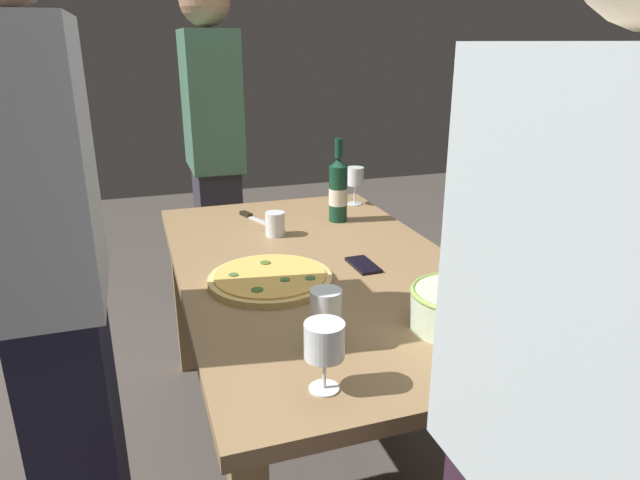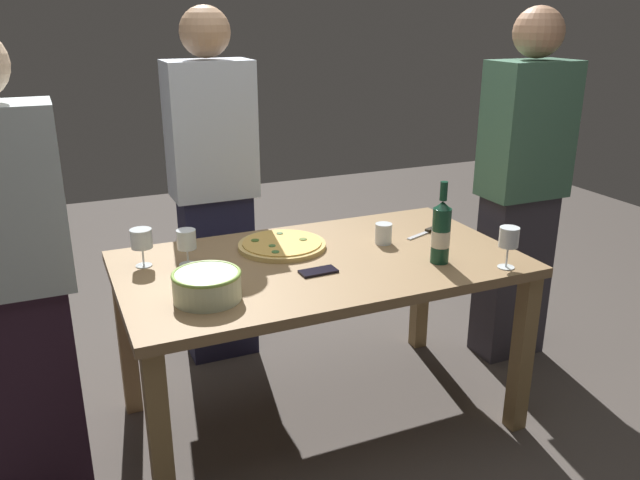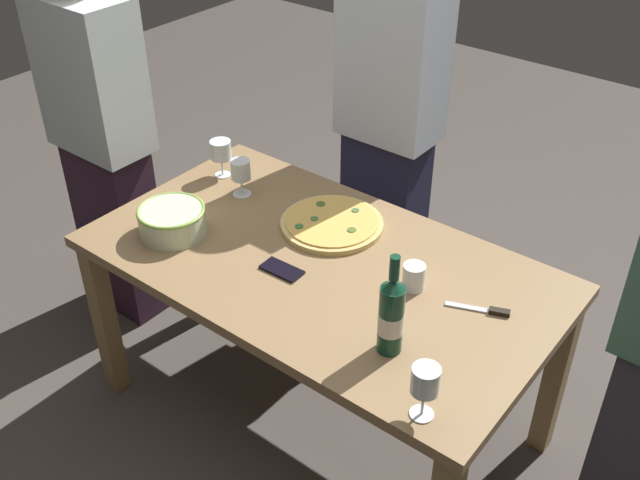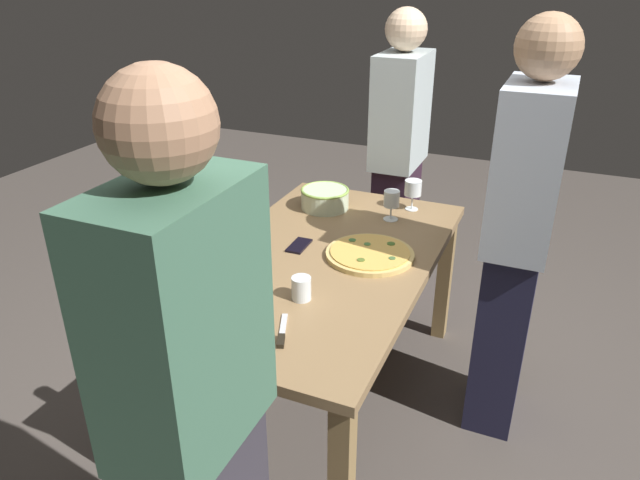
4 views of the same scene
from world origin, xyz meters
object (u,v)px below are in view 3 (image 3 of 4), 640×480
wine_glass_far_left (221,151)px  person_guest_left (389,128)px  wine_bottle (391,315)px  pizza_knife (486,310)px  cup_amber (414,277)px  serving_bowl (172,220)px  wine_glass_by_bottle (241,171)px  dining_table (320,282)px  pizza (332,223)px  cell_phone (282,270)px  person_host (102,141)px  wine_glass_near_pizza (425,383)px

wine_glass_far_left → person_guest_left: person_guest_left is taller
wine_bottle → pizza_knife: bearing=66.1°
cup_amber → pizza_knife: cup_amber is taller
wine_bottle → wine_glass_far_left: (-1.09, 0.43, -0.02)m
serving_bowl → wine_glass_by_bottle: wine_glass_by_bottle is taller
dining_table → pizza: pizza is taller
wine_bottle → wine_glass_far_left: size_ratio=2.17×
person_guest_left → wine_glass_by_bottle: bearing=-41.3°
pizza_knife → wine_bottle: bearing=-113.9°
cell_phone → person_guest_left: 0.90m
person_host → wine_bottle: bearing=-7.9°
dining_table → wine_glass_far_left: (-0.66, 0.21, 0.20)m
dining_table → cell_phone: size_ratio=11.11×
cup_amber → wine_glass_by_bottle: bearing=174.1°
wine_glass_near_pizza → person_guest_left: bearing=127.5°
person_guest_left → person_host: bearing=-67.3°
serving_bowl → pizza_knife: (1.08, 0.30, -0.05)m
person_host → cell_phone: bearing=-6.7°
wine_bottle → cup_amber: 0.31m
wine_glass_by_bottle → person_guest_left: 0.66m
wine_bottle → wine_glass_by_bottle: size_ratio=2.27×
serving_bowl → wine_glass_far_left: size_ratio=1.58×
wine_glass_far_left → cup_amber: wine_glass_far_left is taller
dining_table → pizza_knife: size_ratio=8.29×
cell_phone → pizza_knife: size_ratio=0.75×
wine_bottle → wine_glass_near_pizza: bearing=-36.9°
wine_glass_near_pizza → pizza_knife: wine_glass_near_pizza is taller
pizza → person_guest_left: size_ratio=0.22×
wine_glass_by_bottle → wine_glass_far_left: 0.17m
serving_bowl → pizza_knife: bearing=15.5°
dining_table → person_host: bearing=180.0°
pizza → wine_glass_far_left: wine_glass_far_left is taller
cup_amber → dining_table: bearing=-168.5°
pizza → wine_bottle: wine_bottle is taller
wine_glass_by_bottle → person_host: person_host is taller
dining_table → wine_bottle: size_ratio=4.83×
dining_table → cell_phone: cell_phone is taller
wine_bottle → wine_glass_by_bottle: 1.00m
person_guest_left → dining_table: bearing=-0.0°
wine_bottle → wine_glass_by_bottle: wine_bottle is taller
wine_glass_far_left → pizza_knife: 1.24m
wine_glass_by_bottle → pizza_knife: size_ratio=0.76×
wine_glass_near_pizza → person_guest_left: size_ratio=0.10×
pizza → serving_bowl: bearing=-137.6°
pizza_knife → person_host: 1.71m
serving_bowl → wine_bottle: wine_bottle is taller
pizza → wine_glass_far_left: bearing=177.6°
person_host → dining_table: bearing=0.0°
person_host → serving_bowl: bearing=-17.2°
serving_bowl → cell_phone: bearing=8.5°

